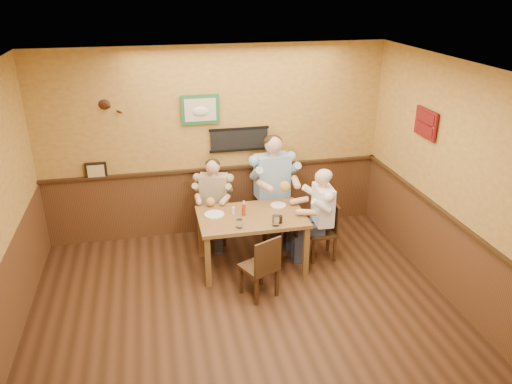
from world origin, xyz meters
The scene contains 17 objects.
room centered at (0.13, 0.17, 1.69)m, with size 5.02×5.03×2.81m.
dining_table centered at (0.30, 1.36, 0.66)m, with size 1.40×0.90×0.75m.
chair_back_left centered at (-0.09, 2.14, 0.41)m, with size 0.38×0.38×0.81m, color #3E2813, non-canonical shape.
chair_back_right centered at (0.77, 2.12, 0.50)m, with size 0.46×0.46×1.00m, color #3E2813, non-canonical shape.
chair_right_end centered at (1.28, 1.36, 0.41)m, with size 0.38×0.38×0.82m, color #3E2813, non-canonical shape.
chair_near_side centered at (0.24, 0.66, 0.42)m, with size 0.38×0.38×0.83m, color #3E2813, non-canonical shape.
diner_tan_shirt centered at (-0.09, 2.14, 0.58)m, with size 0.54×0.54×1.16m, color tan, non-canonical shape.
diner_blue_polo centered at (0.77, 2.12, 0.71)m, with size 0.66×0.66×1.43m, color #91B3D9, non-canonical shape.
diner_white_elder centered at (1.28, 1.36, 0.59)m, with size 0.54×0.54×1.18m, color white, non-canonical shape.
water_glass_left centered at (0.08, 1.05, 0.81)m, with size 0.08×0.08×0.11m, color white.
water_glass_mid centered at (0.54, 1.01, 0.82)m, with size 0.09×0.09×0.14m, color white.
cola_tumbler centered at (0.60, 1.08, 0.80)m, with size 0.07×0.07×0.10m, color black.
hot_sauce_bottle centered at (0.20, 1.38, 0.84)m, with size 0.05×0.05×0.18m, color #B13012.
salt_shaker centered at (0.07, 1.45, 0.80)m, with size 0.04×0.04×0.10m, color white.
pepper_shaker centered at (0.20, 1.40, 0.80)m, with size 0.04×0.04×0.10m, color black.
plate_far_left centered at (-0.18, 1.47, 0.76)m, with size 0.26×0.26×0.02m, color white.
plate_far_right centered at (0.72, 1.58, 0.76)m, with size 0.21×0.21×0.01m, color white.
Camera 1 is at (-0.89, -4.40, 3.62)m, focal length 35.00 mm.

